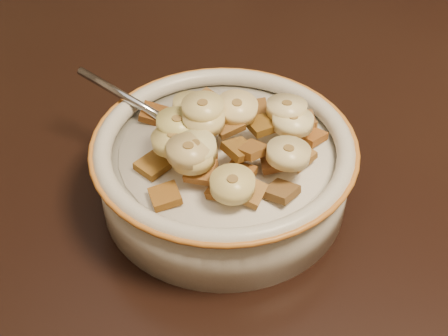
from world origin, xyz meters
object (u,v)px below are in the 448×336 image
(cereal_bowl, at_px, (224,174))
(spoon, at_px, (190,134))
(table, at_px, (403,129))
(chair, at_px, (346,37))

(cereal_bowl, distance_m, spoon, 0.04)
(table, bearing_deg, spoon, -136.91)
(cereal_bowl, xyz_separation_m, spoon, (-0.03, 0.01, 0.03))
(table, relative_size, chair, 1.34)
(table, height_order, cereal_bowl, cereal_bowl)
(table, relative_size, spoon, 30.31)
(table, height_order, spoon, spoon)
(table, bearing_deg, cereal_bowl, -129.59)
(spoon, bearing_deg, table, 147.40)
(chair, bearing_deg, table, -92.97)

